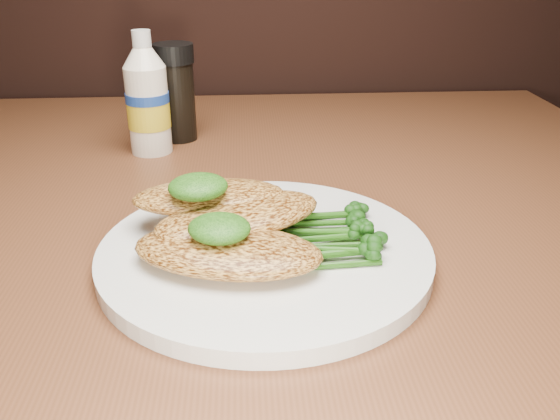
{
  "coord_description": "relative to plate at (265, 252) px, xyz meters",
  "views": [
    {
      "loc": [
        0.08,
        0.41,
        1.01
      ],
      "look_at": [
        0.11,
        0.88,
        0.79
      ],
      "focal_mm": 37.52,
      "sensor_mm": 36.0,
      "label": 1
    }
  ],
  "objects": [
    {
      "name": "plate",
      "position": [
        0.0,
        0.0,
        0.0
      ],
      "size": [
        0.29,
        0.29,
        0.02
      ],
      "primitive_type": "cylinder",
      "color": "white",
      "rests_on": "dining_table"
    },
    {
      "name": "broccolini_bundle",
      "position": [
        0.04,
        0.0,
        0.02
      ],
      "size": [
        0.17,
        0.14,
        0.02
      ],
      "primitive_type": null,
      "rotation": [
        0.0,
        0.0,
        -0.21
      ],
      "color": "#204F11",
      "rests_on": "plate"
    },
    {
      "name": "pesto_front",
      "position": [
        -0.04,
        -0.03,
        0.04
      ],
      "size": [
        0.07,
        0.06,
        0.02
      ],
      "primitive_type": "ellipsoid",
      "rotation": [
        0.0,
        0.0,
        -0.36
      ],
      "color": "black",
      "rests_on": "chicken_front"
    },
    {
      "name": "pesto_back",
      "position": [
        -0.06,
        0.03,
        0.05
      ],
      "size": [
        0.06,
        0.06,
        0.02
      ],
      "primitive_type": "ellipsoid",
      "rotation": [
        0.0,
        0.0,
        0.17
      ],
      "color": "black",
      "rests_on": "chicken_back"
    },
    {
      "name": "pepper_grinder",
      "position": [
        -0.11,
        0.35,
        0.06
      ],
      "size": [
        0.06,
        0.06,
        0.13
      ],
      "primitive_type": null,
      "rotation": [
        0.0,
        0.0,
        -0.16
      ],
      "color": "black",
      "rests_on": "dining_table"
    },
    {
      "name": "chicken_front",
      "position": [
        -0.03,
        -0.03,
        0.02
      ],
      "size": [
        0.17,
        0.12,
        0.03
      ],
      "primitive_type": "ellipsoid",
      "rotation": [
        0.0,
        0.0,
        -0.24
      ],
      "color": "gold",
      "rests_on": "plate"
    },
    {
      "name": "chicken_mid",
      "position": [
        -0.02,
        0.02,
        0.03
      ],
      "size": [
        0.17,
        0.14,
        0.02
      ],
      "primitive_type": "ellipsoid",
      "rotation": [
        0.0,
        0.0,
        0.45
      ],
      "color": "gold",
      "rests_on": "plate"
    },
    {
      "name": "mayo_bottle",
      "position": [
        -0.14,
        0.3,
        0.07
      ],
      "size": [
        0.06,
        0.06,
        0.16
      ],
      "primitive_type": null,
      "rotation": [
        0.0,
        0.0,
        -0.07
      ],
      "color": "white",
      "rests_on": "dining_table"
    },
    {
      "name": "chicken_back",
      "position": [
        -0.05,
        0.05,
        0.04
      ],
      "size": [
        0.15,
        0.08,
        0.02
      ],
      "primitive_type": "ellipsoid",
      "rotation": [
        0.0,
        0.0,
        0.07
      ],
      "color": "gold",
      "rests_on": "plate"
    }
  ]
}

